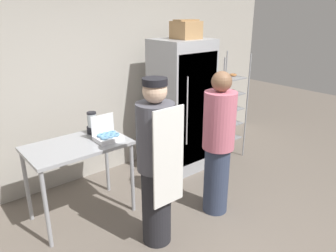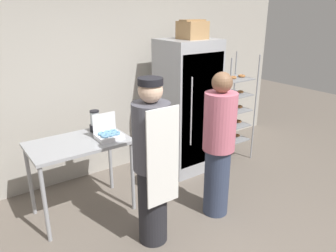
{
  "view_description": "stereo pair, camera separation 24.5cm",
  "coord_description": "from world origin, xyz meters",
  "px_view_note": "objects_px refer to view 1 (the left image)",
  "views": [
    {
      "loc": [
        -2.18,
        -1.77,
        2.29
      ],
      "look_at": [
        -0.03,
        0.83,
        1.07
      ],
      "focal_mm": 35.0,
      "sensor_mm": 36.0,
      "label": 1
    },
    {
      "loc": [
        -1.98,
        -1.92,
        2.29
      ],
      "look_at": [
        -0.03,
        0.83,
        1.07
      ],
      "focal_mm": 35.0,
      "sensor_mm": 36.0,
      "label": 2
    }
  ],
  "objects_px": {
    "person_customer": "(218,144)",
    "donut_box": "(108,136)",
    "refrigerator": "(182,107)",
    "person_baker": "(156,163)",
    "blender_pitcher": "(92,124)",
    "cardboard_storage_box": "(186,30)",
    "baking_rack": "(223,108)"
  },
  "relations": [
    {
      "from": "person_customer",
      "to": "donut_box",
      "type": "bearing_deg",
      "value": 139.82
    },
    {
      "from": "refrigerator",
      "to": "person_baker",
      "type": "xyz_separation_m",
      "value": [
        -1.32,
        -1.12,
        -0.06
      ]
    },
    {
      "from": "blender_pitcher",
      "to": "person_customer",
      "type": "distance_m",
      "value": 1.48
    },
    {
      "from": "cardboard_storage_box",
      "to": "person_baker",
      "type": "height_order",
      "value": "cardboard_storage_box"
    },
    {
      "from": "cardboard_storage_box",
      "to": "blender_pitcher",
      "type": "bearing_deg",
      "value": 179.41
    },
    {
      "from": "person_baker",
      "to": "baking_rack",
      "type": "bearing_deg",
      "value": 25.29
    },
    {
      "from": "baking_rack",
      "to": "blender_pitcher",
      "type": "xyz_separation_m",
      "value": [
        -2.17,
        0.12,
        0.19
      ]
    },
    {
      "from": "refrigerator",
      "to": "donut_box",
      "type": "height_order",
      "value": "refrigerator"
    },
    {
      "from": "baking_rack",
      "to": "person_baker",
      "type": "xyz_separation_m",
      "value": [
        -2.07,
        -0.98,
        0.07
      ]
    },
    {
      "from": "refrigerator",
      "to": "person_customer",
      "type": "height_order",
      "value": "refrigerator"
    },
    {
      "from": "baking_rack",
      "to": "person_customer",
      "type": "relative_size",
      "value": 0.99
    },
    {
      "from": "baking_rack",
      "to": "donut_box",
      "type": "relative_size",
      "value": 5.82
    },
    {
      "from": "donut_box",
      "to": "cardboard_storage_box",
      "type": "xyz_separation_m",
      "value": [
        1.42,
        0.29,
        1.07
      ]
    },
    {
      "from": "person_baker",
      "to": "person_customer",
      "type": "xyz_separation_m",
      "value": [
        0.87,
        -0.01,
        -0.04
      ]
    },
    {
      "from": "person_baker",
      "to": "cardboard_storage_box",
      "type": "bearing_deg",
      "value": 38.72
    },
    {
      "from": "person_baker",
      "to": "refrigerator",
      "type": "bearing_deg",
      "value": 40.21
    },
    {
      "from": "blender_pitcher",
      "to": "baking_rack",
      "type": "bearing_deg",
      "value": -3.12
    },
    {
      "from": "baking_rack",
      "to": "refrigerator",
      "type": "bearing_deg",
      "value": 169.56
    },
    {
      "from": "refrigerator",
      "to": "person_customer",
      "type": "relative_size",
      "value": 1.13
    },
    {
      "from": "baking_rack",
      "to": "cardboard_storage_box",
      "type": "relative_size",
      "value": 5.02
    },
    {
      "from": "refrigerator",
      "to": "blender_pitcher",
      "type": "height_order",
      "value": "refrigerator"
    },
    {
      "from": "donut_box",
      "to": "cardboard_storage_box",
      "type": "distance_m",
      "value": 1.8
    },
    {
      "from": "donut_box",
      "to": "person_baker",
      "type": "relative_size",
      "value": 0.17
    },
    {
      "from": "blender_pitcher",
      "to": "cardboard_storage_box",
      "type": "xyz_separation_m",
      "value": [
        1.45,
        -0.01,
        1.01
      ]
    },
    {
      "from": "blender_pitcher",
      "to": "person_customer",
      "type": "relative_size",
      "value": 0.15
    },
    {
      "from": "cardboard_storage_box",
      "to": "refrigerator",
      "type": "bearing_deg",
      "value": 129.68
    },
    {
      "from": "baking_rack",
      "to": "person_baker",
      "type": "height_order",
      "value": "person_baker"
    },
    {
      "from": "cardboard_storage_box",
      "to": "person_customer",
      "type": "height_order",
      "value": "cardboard_storage_box"
    },
    {
      "from": "baking_rack",
      "to": "blender_pitcher",
      "type": "relative_size",
      "value": 6.43
    },
    {
      "from": "blender_pitcher",
      "to": "refrigerator",
      "type": "bearing_deg",
      "value": 0.8
    },
    {
      "from": "person_baker",
      "to": "blender_pitcher",
      "type": "bearing_deg",
      "value": 95.18
    },
    {
      "from": "blender_pitcher",
      "to": "person_baker",
      "type": "bearing_deg",
      "value": -84.82
    }
  ]
}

